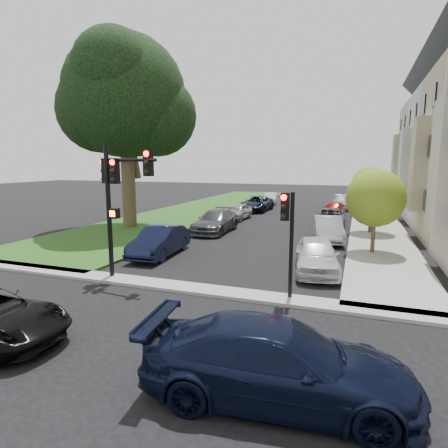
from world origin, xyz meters
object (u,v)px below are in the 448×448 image
(small_tree_b, at_px, (372,190))
(small_tree_c, at_px, (369,183))
(car_cross_far, at_px, (278,362))
(car_parked_8, at_px, (256,204))
(car_parked_1, at_px, (328,229))
(traffic_signal_main, at_px, (117,187))
(car_parked_5, at_px, (160,241))
(traffic_signal_secondary, at_px, (288,226))
(car_parked_7, at_px, (237,211))
(eucalyptus, at_px, (124,97))
(car_parked_6, at_px, (215,221))
(car_parked_2, at_px, (330,217))
(car_parked_0, at_px, (317,255))
(car_parked_9, at_px, (271,198))
(car_parked_4, at_px, (342,202))
(car_parked_3, at_px, (334,209))
(small_tree_a, at_px, (376,198))

(small_tree_b, distance_m, small_tree_c, 9.26)
(car_cross_far, height_order, car_parked_8, car_cross_far)
(small_tree_c, distance_m, car_parked_1, 12.90)
(traffic_signal_main, bearing_deg, small_tree_b, 54.84)
(car_parked_1, bearing_deg, car_cross_far, -98.35)
(traffic_signal_main, bearing_deg, car_parked_5, 96.48)
(traffic_signal_main, height_order, traffic_signal_secondary, traffic_signal_main)
(car_parked_5, height_order, car_parked_7, car_parked_5)
(small_tree_c, bearing_deg, eucalyptus, -142.21)
(small_tree_c, relative_size, car_parked_1, 0.96)
(car_parked_6, bearing_deg, small_tree_b, 15.14)
(car_cross_far, xyz_separation_m, car_parked_6, (-7.62, 16.32, -0.05))
(traffic_signal_secondary, relative_size, car_parked_2, 0.79)
(car_parked_0, distance_m, car_parked_5, 7.70)
(car_parked_1, distance_m, car_parked_9, 20.20)
(car_parked_7, bearing_deg, traffic_signal_main, -86.07)
(car_parked_5, bearing_deg, car_parked_4, 67.62)
(car_parked_3, bearing_deg, car_parked_5, -105.28)
(small_tree_c, xyz_separation_m, traffic_signal_secondary, (-2.94, -22.91, -0.27))
(traffic_signal_secondary, relative_size, car_parked_7, 0.93)
(car_parked_1, height_order, car_parked_6, car_parked_6)
(car_cross_far, height_order, car_parked_5, car_cross_far)
(traffic_signal_main, distance_m, car_parked_5, 4.91)
(car_parked_6, bearing_deg, car_parked_9, 90.39)
(traffic_signal_main, height_order, car_parked_3, traffic_signal_main)
(small_tree_b, distance_m, car_parked_4, 13.57)
(car_parked_3, height_order, car_parked_6, car_parked_6)
(car_parked_3, xyz_separation_m, car_parked_9, (-7.36, 7.88, -0.01))
(eucalyptus, height_order, car_parked_2, eucalyptus)
(eucalyptus, relative_size, small_tree_b, 3.08)
(car_parked_6, height_order, car_parked_9, car_parked_6)
(car_parked_5, bearing_deg, small_tree_c, 58.32)
(traffic_signal_main, bearing_deg, car_parked_8, 91.13)
(traffic_signal_secondary, relative_size, car_cross_far, 0.68)
(car_cross_far, distance_m, car_parked_9, 35.44)
(car_parked_1, relative_size, car_parked_7, 1.12)
(small_tree_a, xyz_separation_m, small_tree_b, (0.00, 5.81, -0.00))
(car_cross_far, xyz_separation_m, car_parked_0, (-0.22, 9.13, -0.04))
(car_parked_1, height_order, car_parked_7, car_parked_1)
(car_cross_far, bearing_deg, car_parked_2, -4.75)
(small_tree_c, xyz_separation_m, car_parked_3, (-2.75, -1.71, -2.18))
(eucalyptus, bearing_deg, car_parked_4, 49.97)
(small_tree_b, relative_size, car_parked_9, 1.11)
(car_parked_3, bearing_deg, small_tree_a, -70.78)
(car_parked_0, distance_m, car_parked_8, 20.42)
(car_parked_7, height_order, car_parked_8, car_parked_8)
(car_parked_0, relative_size, car_parked_1, 0.98)
(car_parked_8, xyz_separation_m, car_parked_9, (-0.08, 6.47, -0.08))
(small_tree_b, distance_m, car_parked_0, 10.45)
(eucalyptus, height_order, small_tree_b, eucalyptus)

